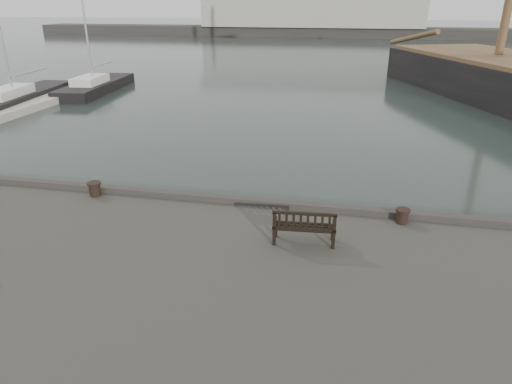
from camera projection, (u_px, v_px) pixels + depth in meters
ground at (270, 251)px, 13.69m from camera, size 400.00×400.00×0.00m
breakwater at (328, 15)px, 95.94m from camera, size 140.00×9.50×12.20m
bench at (304, 233)px, 10.86m from camera, size 1.53×0.63×0.86m
bollard_left at (95, 189)px, 13.56m from camera, size 0.53×0.53×0.42m
bollard_right at (402, 216)px, 11.87m from camera, size 0.43×0.43×0.40m
yacht_b at (19, 101)px, 33.24m from camera, size 4.19×12.26×15.60m
yacht_d at (97, 89)px, 38.00m from camera, size 3.82×10.55×12.87m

